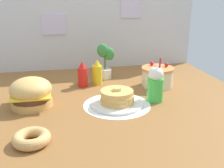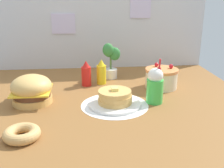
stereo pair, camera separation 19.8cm
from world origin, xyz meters
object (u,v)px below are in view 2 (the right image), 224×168
object	(u,v)px
potted_plant	(111,59)
cream_soda_cup	(155,86)
burger	(32,90)
mustard_bottle	(101,72)
ketchup_bottle	(86,74)
pancake_stack	(115,99)
layer_cake	(161,78)
donut_pink_glaze	(22,133)

from	to	relation	value
potted_plant	cream_soda_cup	bearing A→B (deg)	-67.23
burger	mustard_bottle	distance (m)	0.64
ketchup_bottle	cream_soda_cup	size ratio (longest dim) A/B	0.67
burger	pancake_stack	xyz separation A→B (m)	(0.58, -0.11, -0.05)
layer_cake	cream_soda_cup	size ratio (longest dim) A/B	0.83
mustard_bottle	potted_plant	xyz separation A→B (m)	(0.09, 0.15, 0.08)
pancake_stack	burger	bearing A→B (deg)	169.61
pancake_stack	donut_pink_glaze	size ratio (longest dim) A/B	1.83
pancake_stack	mustard_bottle	xyz separation A→B (m)	(-0.06, 0.49, 0.05)
burger	layer_cake	bearing A→B (deg)	12.79
layer_cake	cream_soda_cup	world-z (taller)	cream_soda_cup
potted_plant	mustard_bottle	bearing A→B (deg)	-121.65
burger	pancake_stack	distance (m)	0.59
burger	mustard_bottle	world-z (taller)	mustard_bottle
ketchup_bottle	donut_pink_glaze	world-z (taller)	ketchup_bottle
pancake_stack	potted_plant	bearing A→B (deg)	87.31
mustard_bottle	cream_soda_cup	xyz separation A→B (m)	(0.35, -0.46, 0.03)
pancake_stack	mustard_bottle	distance (m)	0.49
layer_cake	burger	bearing A→B (deg)	-167.21
potted_plant	pancake_stack	bearing A→B (deg)	-92.69
burger	pancake_stack	size ratio (longest dim) A/B	0.78
layer_cake	ketchup_bottle	distance (m)	0.62
pancake_stack	ketchup_bottle	world-z (taller)	ketchup_bottle
mustard_bottle	potted_plant	size ratio (longest dim) A/B	0.66
cream_soda_cup	donut_pink_glaze	distance (m)	0.94
mustard_bottle	cream_soda_cup	distance (m)	0.58
cream_soda_cup	potted_plant	distance (m)	0.66
mustard_bottle	donut_pink_glaze	bearing A→B (deg)	-118.46
ketchup_bottle	mustard_bottle	xyz separation A→B (m)	(0.13, 0.04, 0.00)
layer_cake	mustard_bottle	xyz separation A→B (m)	(-0.48, 0.15, 0.02)
ketchup_bottle	cream_soda_cup	distance (m)	0.64
burger	ketchup_bottle	xyz separation A→B (m)	(0.39, 0.34, 0.00)
donut_pink_glaze	potted_plant	size ratio (longest dim) A/B	0.61
pancake_stack	layer_cake	distance (m)	0.54
potted_plant	layer_cake	bearing A→B (deg)	-38.08
pancake_stack	mustard_bottle	bearing A→B (deg)	97.54
mustard_bottle	potted_plant	bearing A→B (deg)	58.35
mustard_bottle	cream_soda_cup	bearing A→B (deg)	-52.52
donut_pink_glaze	burger	bearing A→B (deg)	93.82
cream_soda_cup	ketchup_bottle	bearing A→B (deg)	138.97
pancake_stack	donut_pink_glaze	bearing A→B (deg)	-143.58
burger	donut_pink_glaze	bearing A→B (deg)	-86.18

